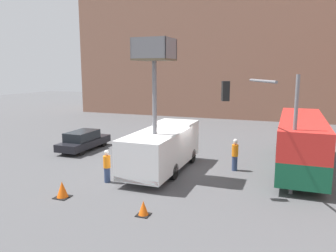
# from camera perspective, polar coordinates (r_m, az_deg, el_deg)

# --- Properties ---
(ground_plane) EXTENTS (120.00, 120.00, 0.00)m
(ground_plane) POSITION_cam_1_polar(r_m,az_deg,el_deg) (19.99, 1.76, -7.50)
(ground_plane) COLOR #4C4C4F
(building_backdrop_far) EXTENTS (44.00, 10.00, 17.37)m
(building_backdrop_far) POSITION_cam_1_polar(r_m,az_deg,el_deg) (45.32, 13.10, 12.90)
(building_backdrop_far) COLOR #936651
(building_backdrop_far) RESTS_ON ground_plane
(utility_truck) EXTENTS (2.46, 7.08, 7.55)m
(utility_truck) POSITION_cam_1_polar(r_m,az_deg,el_deg) (19.11, -1.02, -3.38)
(utility_truck) COLOR white
(utility_truck) RESTS_ON ground_plane
(city_bus) EXTENTS (2.46, 10.34, 3.14)m
(city_bus) POSITION_cam_1_polar(r_m,az_deg,el_deg) (21.10, 22.17, -2.15)
(city_bus) COLOR #145638
(city_bus) RESTS_ON ground_plane
(traffic_light_pole) EXTENTS (3.35, 3.10, 5.72)m
(traffic_light_pole) POSITION_cam_1_polar(r_m,az_deg,el_deg) (15.84, 17.26, 1.97)
(traffic_light_pole) COLOR slate
(traffic_light_pole) RESTS_ON ground_plane
(road_worker_near_truck) EXTENTS (0.38, 0.38, 1.77)m
(road_worker_near_truck) POSITION_cam_1_polar(r_m,az_deg,el_deg) (17.77, -10.58, -6.91)
(road_worker_near_truck) COLOR navy
(road_worker_near_truck) RESTS_ON ground_plane
(road_worker_directing) EXTENTS (0.38, 0.38, 1.92)m
(road_worker_directing) POSITION_cam_1_polar(r_m,az_deg,el_deg) (19.87, 11.58, -4.90)
(road_worker_directing) COLOR navy
(road_worker_directing) RESTS_ON ground_plane
(traffic_cone_near_truck) EXTENTS (0.55, 0.55, 0.63)m
(traffic_cone_near_truck) POSITION_cam_1_polar(r_m,az_deg,el_deg) (13.89, -4.32, -14.13)
(traffic_cone_near_truck) COLOR black
(traffic_cone_near_truck) RESTS_ON ground_plane
(traffic_cone_mid_road) EXTENTS (0.69, 0.69, 0.78)m
(traffic_cone_mid_road) POSITION_cam_1_polar(r_m,az_deg,el_deg) (16.37, -17.94, -10.54)
(traffic_cone_mid_road) COLOR black
(traffic_cone_mid_road) RESTS_ON ground_plane
(parked_car_curbside) EXTENTS (1.75, 4.73, 1.46)m
(parked_car_curbside) POSITION_cam_1_polar(r_m,az_deg,el_deg) (25.28, -14.51, -2.44)
(parked_car_curbside) COLOR black
(parked_car_curbside) RESTS_ON ground_plane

